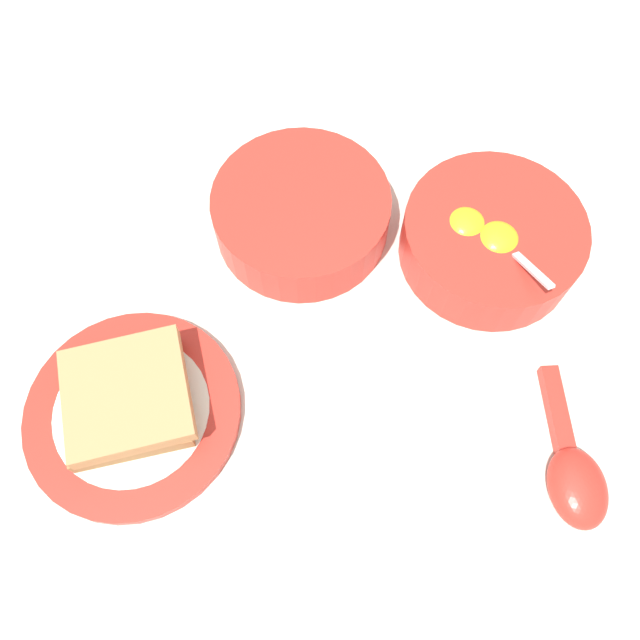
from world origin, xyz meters
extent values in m
plane|color=beige|center=(0.00, 0.00, 0.00)|extent=(3.00, 3.00, 0.00)
cylinder|color=red|center=(-0.01, 0.16, 0.03)|extent=(0.17, 0.17, 0.05)
cylinder|color=white|center=(-0.01, 0.16, 0.03)|extent=(0.14, 0.14, 0.02)
ellipsoid|color=yellow|center=(0.00, 0.15, 0.05)|extent=(0.04, 0.04, 0.02)
ellipsoid|color=yellow|center=(-0.03, 0.14, 0.05)|extent=(0.04, 0.04, 0.02)
cylinder|color=black|center=(0.00, 0.15, 0.04)|extent=(0.04, 0.04, 0.00)
ellipsoid|color=silver|center=(0.01, 0.15, 0.04)|extent=(0.03, 0.02, 0.01)
cube|color=silver|center=(0.04, 0.14, 0.06)|extent=(0.05, 0.03, 0.03)
cylinder|color=red|center=(-0.11, -0.19, 0.01)|extent=(0.19, 0.19, 0.01)
cylinder|color=white|center=(-0.11, -0.19, 0.01)|extent=(0.14, 0.14, 0.00)
cube|color=#9E7042|center=(-0.12, -0.19, 0.02)|extent=(0.14, 0.14, 0.02)
cube|color=tan|center=(-0.12, -0.19, 0.04)|extent=(0.14, 0.14, 0.02)
ellipsoid|color=red|center=(0.19, 0.04, 0.02)|extent=(0.08, 0.08, 0.03)
cube|color=red|center=(0.14, 0.08, 0.01)|extent=(0.07, 0.06, 0.01)
cylinder|color=red|center=(-0.16, 0.05, 0.03)|extent=(0.17, 0.17, 0.05)
cylinder|color=white|center=(-0.16, 0.05, 0.04)|extent=(0.14, 0.14, 0.02)
camera|label=1|loc=(0.11, -0.18, 0.54)|focal=35.00mm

